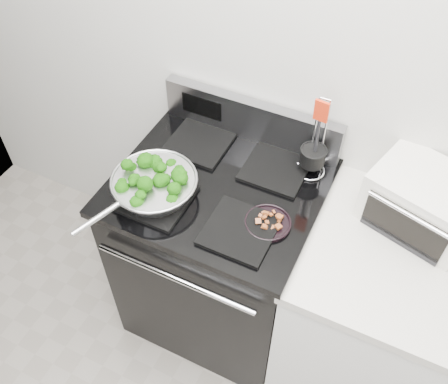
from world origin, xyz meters
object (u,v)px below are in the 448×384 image
Objects in this scene: gas_range at (219,252)px; toaster_oven at (424,201)px; skillet at (154,185)px; bacon_plate at (268,221)px; utensil_holder at (312,160)px.

gas_range is 2.62× the size of toaster_oven.
gas_range is at bearing 58.75° from skillet.
utensil_holder is (0.05, 0.31, 0.05)m from bacon_plate.
skillet is (-0.19, -0.15, 0.51)m from gas_range.
toaster_oven is at bearing 13.82° from gas_range.
bacon_plate is at bearing -133.89° from toaster_oven.
bacon_plate is 0.39× the size of toaster_oven.
gas_range is 0.57m from skillet.
gas_range is at bearing 157.97° from bacon_plate.
bacon_plate is 0.55m from toaster_oven.
skillet is 1.15× the size of toaster_oven.
skillet is at bearing -144.12° from toaster_oven.
skillet reaches higher than bacon_plate.
gas_range is at bearing -150.27° from toaster_oven.
toaster_oven reaches higher than gas_range.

